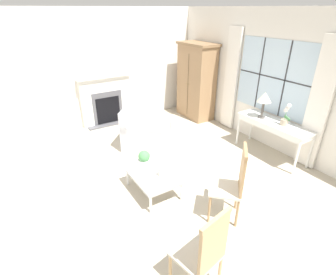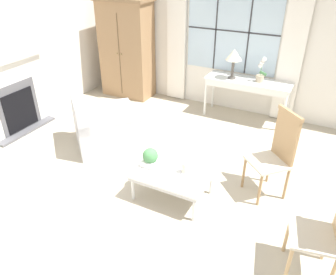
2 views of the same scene
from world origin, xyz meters
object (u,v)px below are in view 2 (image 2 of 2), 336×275
Objects in this scene: accent_chair_wooden at (330,227)px; potted_plant_small at (150,158)px; potted_orchid at (261,73)px; armoire at (127,49)px; armchair_upholstered at (105,129)px; pillar_candle at (185,168)px; coffee_table at (173,175)px; table_lamp at (234,56)px; fireplace at (12,91)px; console_table at (248,84)px; side_chair_wooden at (277,150)px.

accent_chair_wooden is 4.43× the size of potted_plant_small.
potted_orchid reaches higher than potted_plant_small.
armoire reaches higher than armchair_upholstered.
pillar_candle is at bearing -45.65° from armoire.
potted_plant_small is at bearing 179.30° from coffee_table.
accent_chair_wooden is at bearing -57.77° from table_lamp.
fireplace reaches higher than potted_orchid.
accent_chair_wooden is 1.18× the size of coffee_table.
armchair_upholstered is 1.78m from pillar_candle.
accent_chair_wooden reaches higher than armchair_upholstered.
armoire is 2.12× the size of coffee_table.
console_table reaches higher than coffee_table.
accent_chair_wooden is (0.68, -1.06, -0.02)m from side_chair_wooden.
potted_orchid is at bearing 114.57° from accent_chair_wooden.
armchair_upholstered is at bearing 162.71° from accent_chair_wooden.
potted_orchid is 2.82× the size of pillar_candle.
side_chair_wooden reaches higher than console_table.
armchair_upholstered is at bearing -179.28° from side_chair_wooden.
table_lamp is at bearing 95.55° from pillar_candle.
potted_plant_small is at bearing -7.43° from fireplace.
accent_chair_wooden is at bearing -62.39° from console_table.
coffee_table is at bearing -93.99° from console_table.
table_lamp reaches higher than console_table.
side_chair_wooden is at bearing -65.30° from console_table.
console_table is at bearing 79.27° from potted_plant_small.
potted_plant_small is (1.22, -0.64, 0.21)m from armchair_upholstered.
fireplace reaches higher than accent_chair_wooden.
table_lamp is at bearing 92.39° from coffee_table.
side_chair_wooden reaches higher than accent_chair_wooden.
potted_plant_small is (-0.70, -2.66, -0.42)m from potted_orchid.
console_table is (3.38, 2.27, -0.06)m from fireplace.
console_table is 2.70m from potted_plant_small.
fireplace is 1.06× the size of armoire.
pillar_candle is (-0.05, -2.59, -0.22)m from console_table.
table_lamp is at bearing 35.74° from fireplace.
fireplace is 4.07m from console_table.
pillar_candle is at bearing -19.31° from armchair_upholstered.
pillar_candle is (0.14, 0.06, 0.11)m from coffee_table.
potted_orchid is 0.38× the size of side_chair_wooden.
console_table is at bearing 49.36° from armchair_upholstered.
armchair_upholstered is at bearing 157.11° from coffee_table.
armchair_upholstered is 3.48m from accent_chair_wooden.
side_chair_wooden reaches higher than pillar_candle.
armoire is 7.94× the size of potted_plant_small.
side_chair_wooden is (0.91, -1.97, -0.03)m from console_table.
coffee_table is (2.39, -2.64, -0.66)m from armoire.
pillar_candle is at bearing -5.44° from fireplace.
fireplace is 3.24m from coffee_table.
fireplace reaches higher than armchair_upholstered.
table_lamp reaches higher than coffee_table.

